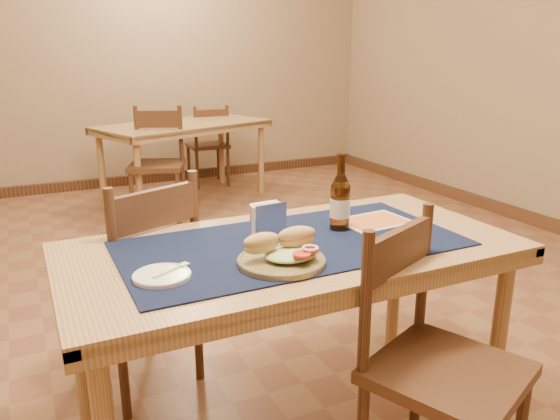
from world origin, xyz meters
name	(u,v)px	position (x,y,z in m)	size (l,w,h in m)	color
room	(212,53)	(0.00, 0.00, 1.40)	(6.04, 7.04, 2.84)	brown
main_table	(292,266)	(0.00, -0.80, 0.67)	(1.60, 0.80, 0.75)	tan
placemat	(292,243)	(0.00, -0.80, 0.75)	(1.20, 0.60, 0.01)	black
baseboard	(221,323)	(0.00, 0.00, 0.05)	(6.00, 7.00, 0.10)	#4E2F1B
back_table	(184,132)	(0.58, 2.58, 0.67)	(1.74, 1.27, 0.75)	tan
chair_main_far	(138,280)	(-0.46, -0.28, 0.49)	(0.57, 0.57, 0.95)	#4E2F1B
chair_main_near	(435,361)	(0.26, -1.29, 0.48)	(0.56, 0.56, 0.92)	#4E2F1B
chair_back_near	(158,162)	(0.21, 2.14, 0.49)	(0.57, 0.57, 0.95)	#4E2F1B
chair_back_far	(208,144)	(0.98, 3.09, 0.45)	(0.41, 0.41, 0.86)	#4E2F1B
sandwich_plate	(283,255)	(-0.11, -0.96, 0.79)	(0.29, 0.29, 0.11)	brown
side_plate	(162,275)	(-0.49, -0.91, 0.76)	(0.17, 0.17, 0.01)	silver
fork	(174,269)	(-0.45, -0.89, 0.77)	(0.13, 0.09, 0.00)	#84BE68
beer_bottle	(340,202)	(0.23, -0.74, 0.86)	(0.08, 0.08, 0.29)	#47280C
napkin_holder	(268,220)	(-0.04, -0.68, 0.81)	(0.14, 0.06, 0.12)	silver
menu_card	(374,221)	(0.40, -0.72, 0.76)	(0.29, 0.22, 0.01)	beige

